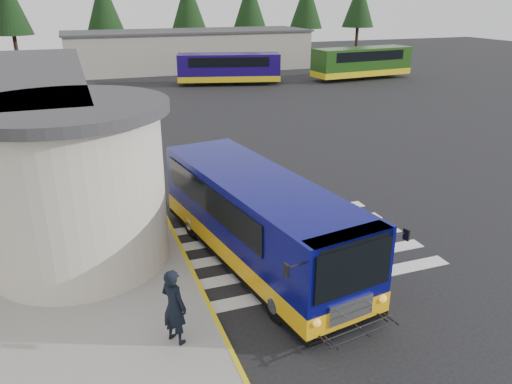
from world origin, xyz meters
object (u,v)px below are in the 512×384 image
object	(u,v)px
pedestrian_a	(174,306)
pedestrian_b	(111,255)
far_bus_a	(229,67)
far_bus_b	(362,62)
transit_bus	(258,223)
bollard	(171,298)

from	to	relation	value
pedestrian_a	pedestrian_b	distance (m)	3.37
far_bus_a	far_bus_b	world-z (taller)	far_bus_b
transit_bus	bollard	size ratio (longest dim) A/B	7.96
far_bus_a	far_bus_b	xyz separation A→B (m)	(13.20, -1.37, 0.12)
pedestrian_a	pedestrian_b	size ratio (longest dim) A/B	1.12
transit_bus	bollard	world-z (taller)	transit_bus
pedestrian_a	bollard	world-z (taller)	pedestrian_a
pedestrian_a	transit_bus	bearing A→B (deg)	-80.38
pedestrian_a	far_bus_b	bearing A→B (deg)	-71.73
transit_bus	pedestrian_a	size ratio (longest dim) A/B	5.23
pedestrian_b	far_bus_a	xyz separation A→B (m)	(13.35, 31.96, 0.57)
pedestrian_b	bollard	size ratio (longest dim) A/B	1.36
pedestrian_a	far_bus_b	distance (m)	42.28
pedestrian_a	bollard	size ratio (longest dim) A/B	1.52
far_bus_b	pedestrian_a	bearing A→B (deg)	137.72
pedestrian_a	far_bus_a	world-z (taller)	far_bus_a
far_bus_a	far_bus_b	size ratio (longest dim) A/B	0.94
bollard	transit_bus	bearing A→B (deg)	36.09
transit_bus	pedestrian_b	world-z (taller)	transit_bus
pedestrian_b	far_bus_a	world-z (taller)	far_bus_a
pedestrian_a	pedestrian_b	world-z (taller)	pedestrian_a
pedestrian_a	far_bus_a	xyz separation A→B (m)	(12.24, 35.14, 0.47)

